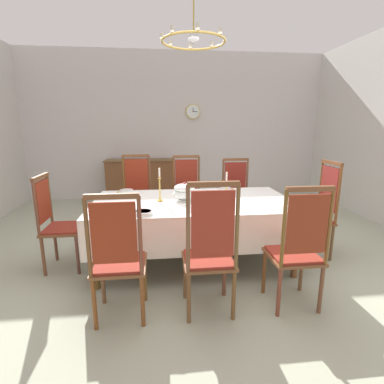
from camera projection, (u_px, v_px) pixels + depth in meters
ground at (194, 264)px, 3.50m from camera, size 6.49×6.67×0.04m
back_wall at (176, 127)px, 6.40m from camera, size 6.49×0.08×3.16m
dining_table at (193, 206)px, 3.40m from camera, size 2.29×1.23×0.76m
tablecloth at (193, 209)px, 3.40m from camera, size 2.31×1.25×0.42m
chair_south_a at (118, 257)px, 2.35m from camera, size 0.44×0.42×1.13m
chair_north_a at (137, 195)px, 4.33m from camera, size 0.44×0.42×1.19m
chair_south_b at (210, 250)px, 2.43m from camera, size 0.44×0.42×1.21m
chair_north_b at (187, 194)px, 4.41m from camera, size 0.44×0.42×1.17m
chair_south_c at (298, 248)px, 2.52m from camera, size 0.44×0.42×1.15m
chair_north_c at (237, 194)px, 4.50m from camera, size 0.44×0.42×1.12m
chair_head_west at (57, 221)px, 3.26m from camera, size 0.42×0.44×1.09m
chair_head_east at (318, 210)px, 3.58m from camera, size 0.42×0.44×1.20m
soup_tureen at (184, 192)px, 3.34m from camera, size 0.27×0.27×0.22m
candlestick_west at (160, 188)px, 3.30m from camera, size 0.07×0.07×0.39m
candlestick_east at (226, 189)px, 3.39m from camera, size 0.07×0.07×0.33m
bowl_near_left at (226, 189)px, 3.91m from camera, size 0.15×0.15×0.03m
bowl_near_right at (127, 191)px, 3.74m from camera, size 0.17×0.17×0.04m
bowl_far_left at (144, 212)px, 2.84m from camera, size 0.18×0.18×0.04m
bowl_far_right at (199, 210)px, 2.92m from camera, size 0.19×0.19×0.04m
spoon_primary at (233, 189)px, 3.95m from camera, size 0.04×0.18×0.01m
spoon_secondary at (118, 192)px, 3.76m from camera, size 0.03×0.18×0.01m
sideboard at (140, 180)px, 6.26m from camera, size 1.44×0.48×0.90m
mounted_clock at (193, 112)px, 6.30m from camera, size 0.31×0.06×0.31m
chandelier at (194, 40)px, 2.99m from camera, size 0.69×0.69×0.66m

